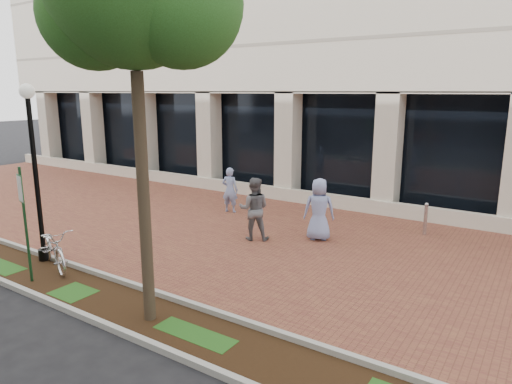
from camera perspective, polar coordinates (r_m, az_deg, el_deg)
The scene contains 12 objects.
ground at distance 13.51m, azimuth 1.01°, elevation -5.82°, with size 120.00×120.00×0.00m, color black.
brick_plaza at distance 13.51m, azimuth 1.01°, elevation -5.80°, with size 40.00×9.00×0.01m, color brown.
planting_strip at distance 9.82m, azimuth -16.15°, elevation -13.65°, with size 40.00×1.50×0.01m, color black.
curb_plaza_side at distance 10.24m, azimuth -12.93°, elevation -11.99°, with size 40.00×0.12×0.12m, color #A1A097.
curb_street_side at distance 9.39m, azimuth -19.75°, elevation -14.80°, with size 40.00×0.12×0.12m, color #A1A097.
parking_sign at distance 11.28m, azimuth -27.07°, elevation -2.12°, with size 0.34×0.07×2.65m.
lamppost at distance 12.44m, azimuth -25.94°, elevation 3.15°, with size 0.36×0.36×4.43m.
locked_bicycle at distance 12.22m, azimuth -23.99°, elevation -6.36°, with size 0.70×2.01×1.05m, color silver.
pedestrian_left at distance 16.23m, azimuth -3.27°, elevation 0.26°, with size 0.59×0.39×1.62m, color #8596C6.
pedestrian_mid at distance 13.18m, azimuth -0.25°, elevation -2.13°, with size 0.89×0.70×1.84m, color #5C5C61.
pedestrian_right at distance 13.28m, azimuth 7.88°, elevation -2.17°, with size 0.89×0.58×1.82m, color #8694C8.
bollard at distance 14.61m, azimuth 20.44°, elevation -3.13°, with size 0.12×0.12×1.01m.
Camera 1 is at (6.86, -10.84, 4.25)m, focal length 32.00 mm.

